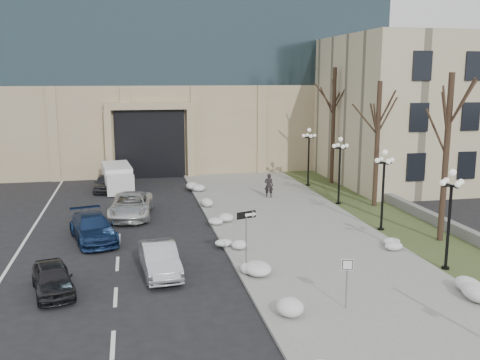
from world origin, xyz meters
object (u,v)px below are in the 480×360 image
object	(u,v)px
car_a	(53,278)
car_d	(131,205)
lamppost_d	(309,149)
car_c	(93,228)
lamppost_c	(340,161)
pedestrian	(269,185)
one_way_sign	(250,221)
lamppost_a	(450,206)
car_b	(160,259)
car_e	(105,183)
box_truck	(118,178)
keep_sign	(347,273)
lamppost_b	(384,179)

from	to	relation	value
car_a	car_d	distance (m)	12.19
car_a	lamppost_d	world-z (taller)	lamppost_d
car_a	car_c	xyz separation A→B (m)	(1.19, 7.05, 0.09)
lamppost_c	lamppost_d	bearing A→B (deg)	90.00
pedestrian	lamppost_c	xyz separation A→B (m)	(4.23, -2.90, 2.07)
car_d	lamppost_d	size ratio (longest dim) A/B	1.14
lamppost_c	lamppost_d	xyz separation A→B (m)	(0.00, 6.50, 0.00)
car_c	one_way_sign	bearing A→B (deg)	-52.06
lamppost_d	one_way_sign	bearing A→B (deg)	-116.79
lamppost_a	lamppost_d	distance (m)	19.50
car_d	lamppost_d	world-z (taller)	lamppost_d
car_b	lamppost_d	bearing A→B (deg)	48.34
car_e	one_way_sign	world-z (taller)	one_way_sign
car_c	pedestrian	bearing A→B (deg)	19.71
one_way_sign	lamppost_c	distance (m)	13.93
pedestrian	box_truck	size ratio (longest dim) A/B	0.29
lamppost_c	lamppost_d	world-z (taller)	same
car_a	keep_sign	bearing A→B (deg)	-33.49
one_way_sign	lamppost_d	bearing A→B (deg)	45.33
lamppost_a	one_way_sign	bearing A→B (deg)	165.96
car_c	lamppost_c	xyz separation A→B (m)	(16.14, 4.99, 2.35)
car_a	car_c	distance (m)	7.15
car_a	one_way_sign	distance (m)	8.82
car_c	lamppost_b	distance (m)	16.38
lamppost_b	lamppost_d	xyz separation A→B (m)	(0.00, 13.00, 0.00)
lamppost_b	lamppost_c	world-z (taller)	same
lamppost_c	lamppost_d	distance (m)	6.50
lamppost_a	lamppost_b	world-z (taller)	same
car_b	lamppost_a	distance (m)	13.29
pedestrian	lamppost_b	distance (m)	10.52
box_truck	lamppost_c	world-z (taller)	lamppost_c
one_way_sign	lamppost_b	distance (m)	9.78
box_truck	lamppost_a	xyz separation A→B (m)	(15.08, -21.52, 2.16)
car_a	lamppost_a	size ratio (longest dim) A/B	0.78
car_a	lamppost_c	size ratio (longest dim) A/B	0.78
box_truck	one_way_sign	xyz separation A→B (m)	(6.34, -19.33, 1.35)
car_d	lamppost_c	xyz separation A→B (m)	(14.09, 0.28, 2.32)
pedestrian	lamppost_a	xyz separation A→B (m)	(4.23, -15.90, 2.07)
car_b	keep_sign	bearing A→B (deg)	-43.64
car_a	one_way_sign	world-z (taller)	one_way_sign
one_way_sign	car_a	bearing A→B (deg)	170.23
car_c	keep_sign	world-z (taller)	keep_sign
car_a	lamppost_d	size ratio (longest dim) A/B	0.78
car_e	lamppost_b	world-z (taller)	lamppost_b
car_d	keep_sign	distance (m)	17.72
box_truck	lamppost_d	distance (m)	15.37
car_c	lamppost_b	xyz separation A→B (m)	(16.14, -1.51, 2.35)
car_b	pedestrian	size ratio (longest dim) A/B	2.42
keep_sign	lamppost_a	xyz separation A→B (m)	(6.18, 3.12, 1.54)
car_c	box_truck	size ratio (longest dim) A/B	0.81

